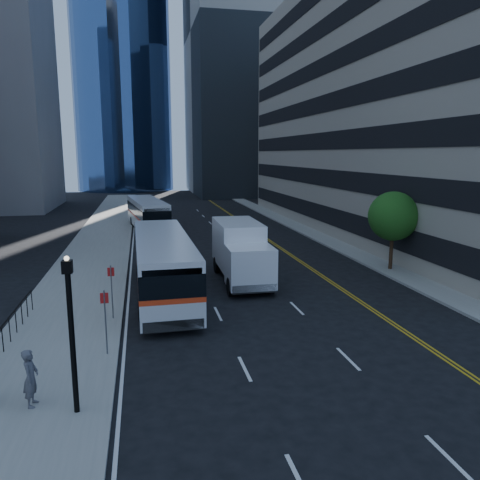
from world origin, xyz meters
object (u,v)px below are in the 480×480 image
Objects in this scene: street_tree at (393,216)px; box_truck at (241,251)px; bus_front at (163,263)px; bus_rear at (147,213)px; lamp_post at (71,329)px; pedestrian at (31,378)px.

box_truck is at bearing -177.75° from street_tree.
bus_front is 23.00m from bus_rear.
street_tree reaches higher than box_truck.
street_tree is 22.82m from lamp_post.
street_tree reaches higher than bus_front.
street_tree is 2.87× the size of pedestrian.
box_truck is (5.23, -20.99, 0.18)m from bus_rear.
box_truck is at bearing 60.10° from lamp_post.
bus_front reaches higher than pedestrian.
bus_front is at bearing 75.10° from lamp_post.
street_tree is 1.12× the size of lamp_post.
lamp_post is 0.36× the size of bus_front.
lamp_post reaches higher than box_truck.
box_truck reaches higher than bus_front.
pedestrian is at bearing -113.11° from bus_front.
lamp_post reaches higher than pedestrian.
street_tree is 0.40× the size of bus_front.
box_truck is at bearing -83.68° from bus_rear.
street_tree reaches higher than lamp_post.
bus_rear is (2.59, 34.59, -1.05)m from lamp_post.
bus_rear is 21.63m from box_truck.
lamp_post is at bearing -105.99° from bus_front.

